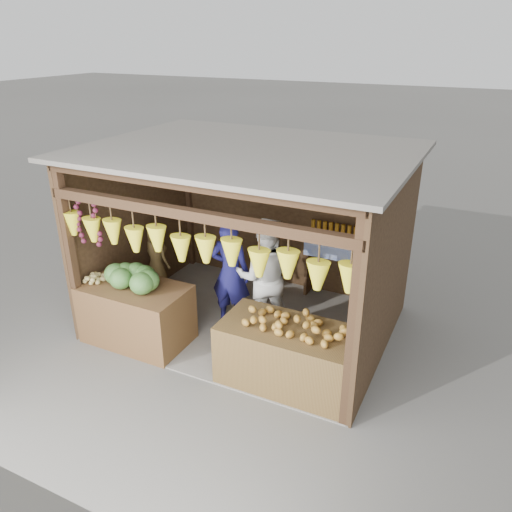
{
  "coord_description": "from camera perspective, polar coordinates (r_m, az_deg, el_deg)",
  "views": [
    {
      "loc": [
        2.96,
        -5.82,
        4.03
      ],
      "look_at": [
        0.17,
        -0.1,
        1.19
      ],
      "focal_mm": 35.0,
      "sensor_mm": 36.0,
      "label": 1
    }
  ],
  "objects": [
    {
      "name": "stool",
      "position": [
        8.4,
        -10.96,
        -3.99
      ],
      "size": [
        0.31,
        0.31,
        0.29
      ],
      "primitive_type": "cube",
      "color": "black",
      "rests_on": "ground"
    },
    {
      "name": "tanfruit_pile",
      "position": [
        7.37,
        -17.79,
        -2.19
      ],
      "size": [
        0.34,
        0.4,
        0.13
      ],
      "primitive_type": null,
      "color": "tan",
      "rests_on": "counter_left"
    },
    {
      "name": "woman_standing",
      "position": [
        7.07,
        1.06,
        -2.41
      ],
      "size": [
        1.04,
        0.94,
        1.76
      ],
      "primitive_type": "imported",
      "rotation": [
        0.0,
        0.0,
        3.52
      ],
      "color": "silver",
      "rests_on": "ground"
    },
    {
      "name": "melon_pile",
      "position": [
        7.01,
        -13.91,
        -2.23
      ],
      "size": [
        1.0,
        0.5,
        0.32
      ],
      "primitive_type": null,
      "color": "#144B14",
      "rests_on": "counter_left"
    },
    {
      "name": "man_standing",
      "position": [
        7.28,
        -2.92,
        -2.01
      ],
      "size": [
        0.63,
        0.43,
        1.67
      ],
      "primitive_type": "imported",
      "rotation": [
        0.0,
        0.0,
        3.2
      ],
      "color": "#171654",
      "rests_on": "ground"
    },
    {
      "name": "vendor_seated",
      "position": [
        8.12,
        -11.32,
        0.07
      ],
      "size": [
        0.56,
        0.45,
        1.01
      ],
      "primitive_type": "imported",
      "rotation": [
        0.0,
        0.0,
        2.86
      ],
      "color": "brown",
      "rests_on": "stool"
    },
    {
      "name": "back_shelf",
      "position": [
        8.01,
        10.04,
        0.45
      ],
      "size": [
        1.25,
        0.32,
        1.32
      ],
      "color": "#382314",
      "rests_on": "ground"
    },
    {
      "name": "mango_pile",
      "position": [
        5.98,
        4.62,
        -7.47
      ],
      "size": [
        1.4,
        0.64,
        0.22
      ],
      "primitive_type": null,
      "color": "#CC461B",
      "rests_on": "counter_right"
    },
    {
      "name": "stall_structure",
      "position": [
        6.93,
        -1.31,
        4.08
      ],
      "size": [
        4.3,
        3.3,
        2.66
      ],
      "color": "slate",
      "rests_on": "ground"
    },
    {
      "name": "counter_left",
      "position": [
        7.27,
        -13.47,
        -6.42
      ],
      "size": [
        1.47,
        0.85,
        0.85
      ],
      "primitive_type": "cube",
      "color": "#51361B",
      "rests_on": "ground"
    },
    {
      "name": "counter_right",
      "position": [
        6.27,
        3.92,
        -11.37
      ],
      "size": [
        1.73,
        0.85,
        0.8
      ],
      "primitive_type": "cube",
      "color": "#4A3418",
      "rests_on": "ground"
    },
    {
      "name": "ground",
      "position": [
        7.68,
        -0.82,
        -7.62
      ],
      "size": [
        80.0,
        80.0,
        0.0
      ],
      "primitive_type": "plane",
      "color": "#514F49",
      "rests_on": "ground"
    }
  ]
}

